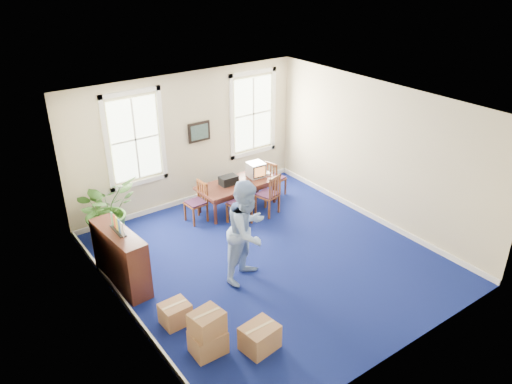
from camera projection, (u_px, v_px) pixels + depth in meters
floor at (269, 259)px, 10.17m from camera, size 6.50×6.50×0.00m
ceiling at (271, 106)px, 8.75m from camera, size 6.50×6.50×0.00m
wall_back at (187, 140)px, 11.83m from camera, size 6.50×0.00×6.50m
wall_front at (408, 269)px, 7.10m from camera, size 6.50×0.00×6.50m
wall_left at (119, 237)px, 7.89m from camera, size 0.00×6.50×6.50m
wall_right at (378, 154)px, 11.04m from camera, size 0.00×6.50×6.50m
baseboard_back at (192, 198)px, 12.49m from camera, size 6.00×0.04×0.12m
baseboard_left at (132, 312)px, 8.59m from camera, size 0.04×6.50×0.12m
baseboard_right at (370, 215)px, 11.70m from camera, size 0.04×6.50×0.12m
window_left at (135, 139)px, 11.00m from camera, size 1.40×0.12×2.20m
window_right at (253, 114)px, 12.67m from camera, size 1.40×0.12×2.20m
wall_picture at (199, 132)px, 11.88m from camera, size 0.58×0.06×0.48m
conference_table at (238, 195)px, 12.03m from camera, size 1.98×0.96×0.66m
crt_tv at (256, 169)px, 12.14m from camera, size 0.42×0.46×0.35m
game_console at (266, 173)px, 12.31m from camera, size 0.25×0.27×0.05m
equipment_bag at (228, 180)px, 11.75m from camera, size 0.42×0.27×0.21m
chair_near_left at (239, 203)px, 11.26m from camera, size 0.50×0.50×1.02m
chair_near_right at (267, 194)px, 11.68m from camera, size 0.57×0.57×1.02m
chair_end_left at (196, 203)px, 11.36m from camera, size 0.45×0.45×0.95m
chair_end_right at (275, 178)px, 12.57m from camera, size 0.52×0.52×0.96m
man at (247, 231)px, 9.20m from camera, size 1.20×1.08×2.02m
credenza at (121, 257)px, 9.18m from camera, size 0.55×1.52×1.17m
brochure_rack at (117, 222)px, 8.86m from camera, size 0.19×0.69×0.30m
potted_plant at (106, 209)px, 10.57m from camera, size 1.58×1.48×1.43m
cardboard_boxes at (215, 323)px, 7.84m from camera, size 1.50×1.50×0.80m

